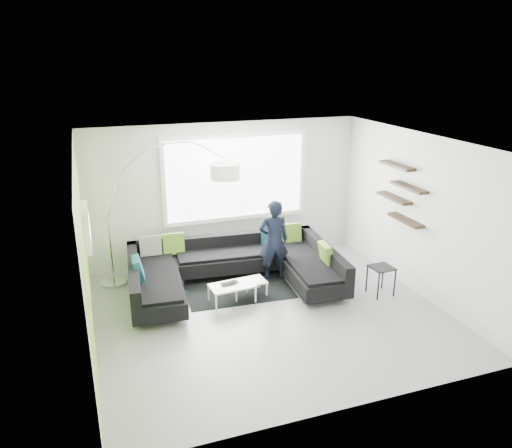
{
  "coord_description": "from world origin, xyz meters",
  "views": [
    {
      "loc": [
        -2.61,
        -6.81,
        4.05
      ],
      "look_at": [
        0.08,
        0.9,
        1.24
      ],
      "focal_mm": 35.0,
      "sensor_mm": 36.0,
      "label": 1
    }
  ],
  "objects_px": {
    "arc_lamp": "(107,217)",
    "side_table": "(381,281)",
    "sectional_sofa": "(234,271)",
    "laptop": "(231,284)",
    "coffee_table": "(240,290)",
    "person": "(274,240)"
  },
  "relations": [
    {
      "from": "arc_lamp",
      "to": "person",
      "type": "bearing_deg",
      "value": -3.39
    },
    {
      "from": "coffee_table",
      "to": "laptop",
      "type": "height_order",
      "value": "laptop"
    },
    {
      "from": "side_table",
      "to": "arc_lamp",
      "type": "bearing_deg",
      "value": 155.87
    },
    {
      "from": "person",
      "to": "laptop",
      "type": "bearing_deg",
      "value": 40.79
    },
    {
      "from": "person",
      "to": "arc_lamp",
      "type": "bearing_deg",
      "value": -5.9
    },
    {
      "from": "person",
      "to": "laptop",
      "type": "relative_size",
      "value": 4.49
    },
    {
      "from": "coffee_table",
      "to": "laptop",
      "type": "distance_m",
      "value": 0.26
    },
    {
      "from": "sectional_sofa",
      "to": "side_table",
      "type": "distance_m",
      "value": 2.6
    },
    {
      "from": "coffee_table",
      "to": "laptop",
      "type": "relative_size",
      "value": 2.83
    },
    {
      "from": "arc_lamp",
      "to": "side_table",
      "type": "relative_size",
      "value": 4.98
    },
    {
      "from": "arc_lamp",
      "to": "person",
      "type": "relative_size",
      "value": 1.69
    },
    {
      "from": "sectional_sofa",
      "to": "side_table",
      "type": "height_order",
      "value": "sectional_sofa"
    },
    {
      "from": "arc_lamp",
      "to": "laptop",
      "type": "relative_size",
      "value": 7.59
    },
    {
      "from": "person",
      "to": "side_table",
      "type": "bearing_deg",
      "value": 150.22
    },
    {
      "from": "sectional_sofa",
      "to": "arc_lamp",
      "type": "relative_size",
      "value": 1.47
    },
    {
      "from": "arc_lamp",
      "to": "person",
      "type": "distance_m",
      "value": 3.01
    },
    {
      "from": "coffee_table",
      "to": "arc_lamp",
      "type": "xyz_separation_m",
      "value": [
        -2.03,
        1.32,
        1.14
      ]
    },
    {
      "from": "arc_lamp",
      "to": "side_table",
      "type": "height_order",
      "value": "arc_lamp"
    },
    {
      "from": "side_table",
      "to": "coffee_table",
      "type": "bearing_deg",
      "value": 164.6
    },
    {
      "from": "arc_lamp",
      "to": "laptop",
      "type": "xyz_separation_m",
      "value": [
        1.85,
        -1.39,
        -0.97
      ]
    },
    {
      "from": "side_table",
      "to": "sectional_sofa",
      "type": "bearing_deg",
      "value": 155.76
    },
    {
      "from": "side_table",
      "to": "laptop",
      "type": "distance_m",
      "value": 2.64
    }
  ]
}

